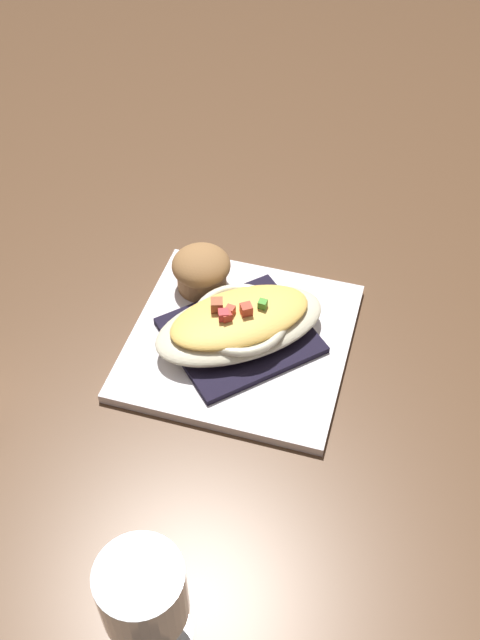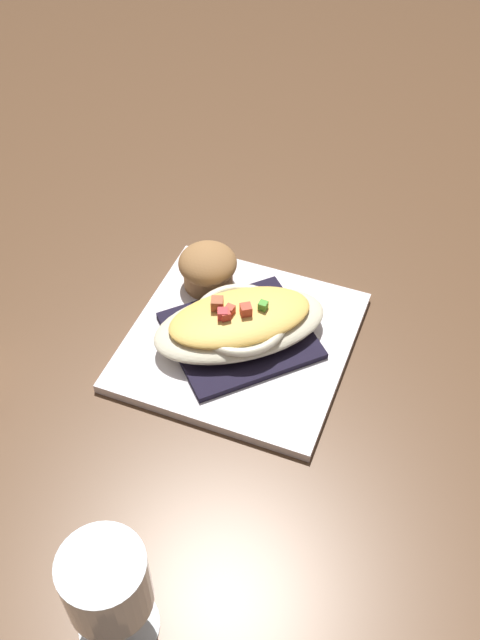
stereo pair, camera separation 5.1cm
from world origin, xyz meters
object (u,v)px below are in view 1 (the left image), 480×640
(square_plate, at_px, (240,341))
(muffin, at_px, (201,269))
(stemmed_glass, at_px, (143,597))
(gratin_dish, at_px, (240,322))

(square_plate, height_order, muffin, muffin)
(square_plate, bearing_deg, stemmed_glass, 106.05)
(square_plate, distance_m, muffin, 0.10)
(square_plate, xyz_separation_m, gratin_dish, (0.00, 0.00, 0.03))
(gratin_dish, xyz_separation_m, muffin, (0.08, -0.05, 0.00))
(muffin, relative_size, stemmed_glass, 0.58)
(gratin_dish, relative_size, stemmed_glass, 1.80)
(muffin, bearing_deg, gratin_dish, 147.62)
(stemmed_glass, bearing_deg, muffin, -65.11)
(square_plate, bearing_deg, gratin_dish, 49.63)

